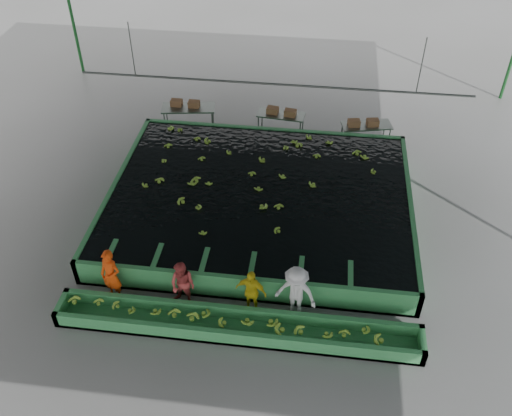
# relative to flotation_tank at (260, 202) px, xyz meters

# --- Properties ---
(ground) EXTENTS (80.00, 80.00, 0.00)m
(ground) POSITION_rel_flotation_tank_xyz_m (0.00, -1.50, -0.45)
(ground) COLOR slate
(ground) RESTS_ON ground
(shed_roof) EXTENTS (20.00, 22.00, 0.04)m
(shed_roof) POSITION_rel_flotation_tank_xyz_m (0.00, -1.50, 4.55)
(shed_roof) COLOR slate
(shed_roof) RESTS_ON shed_posts
(shed_posts) EXTENTS (20.00, 22.00, 5.00)m
(shed_posts) POSITION_rel_flotation_tank_xyz_m (0.00, -1.50, 2.05)
(shed_posts) COLOR #1C6027
(shed_posts) RESTS_ON ground
(flotation_tank) EXTENTS (10.00, 8.00, 0.90)m
(flotation_tank) POSITION_rel_flotation_tank_xyz_m (0.00, 0.00, 0.00)
(flotation_tank) COLOR #338445
(flotation_tank) RESTS_ON ground
(tank_water) EXTENTS (9.70, 7.70, 0.00)m
(tank_water) POSITION_rel_flotation_tank_xyz_m (0.00, -0.00, 0.40)
(tank_water) COLOR black
(tank_water) RESTS_ON flotation_tank
(sorting_trough) EXTENTS (10.00, 1.00, 0.50)m
(sorting_trough) POSITION_rel_flotation_tank_xyz_m (0.00, -5.10, -0.20)
(sorting_trough) COLOR #338445
(sorting_trough) RESTS_ON ground
(cableway_rail) EXTENTS (0.08, 0.08, 14.00)m
(cableway_rail) POSITION_rel_flotation_tank_xyz_m (0.00, 3.50, 2.55)
(cableway_rail) COLOR #59605B
(cableway_rail) RESTS_ON shed_roof
(rail_hanger_left) EXTENTS (0.04, 0.04, 2.00)m
(rail_hanger_left) POSITION_rel_flotation_tank_xyz_m (-5.00, 3.50, 3.55)
(rail_hanger_left) COLOR #59605B
(rail_hanger_left) RESTS_ON shed_roof
(rail_hanger_right) EXTENTS (0.04, 0.04, 2.00)m
(rail_hanger_right) POSITION_rel_flotation_tank_xyz_m (5.00, 3.50, 3.55)
(rail_hanger_right) COLOR #59605B
(rail_hanger_right) RESTS_ON shed_roof
(worker_a) EXTENTS (0.73, 0.58, 1.75)m
(worker_a) POSITION_rel_flotation_tank_xyz_m (-3.68, -4.30, 0.43)
(worker_a) COLOR #E73F0A
(worker_a) RESTS_ON ground
(worker_b) EXTENTS (0.90, 0.79, 1.56)m
(worker_b) POSITION_rel_flotation_tank_xyz_m (-1.63, -4.30, 0.33)
(worker_b) COLOR #B03A39
(worker_b) RESTS_ON ground
(worker_c) EXTENTS (0.96, 0.56, 1.53)m
(worker_c) POSITION_rel_flotation_tank_xyz_m (0.29, -4.30, 0.32)
(worker_c) COLOR gold
(worker_c) RESTS_ON ground
(worker_d) EXTENTS (1.28, 0.92, 1.79)m
(worker_d) POSITION_rel_flotation_tank_xyz_m (1.52, -4.30, 0.45)
(worker_d) COLOR silver
(worker_d) RESTS_ON ground
(packing_table_left) EXTENTS (2.23, 1.16, 0.97)m
(packing_table_left) POSITION_rel_flotation_tank_xyz_m (-3.53, 4.96, 0.03)
(packing_table_left) COLOR #59605B
(packing_table_left) RESTS_ON ground
(packing_table_mid) EXTENTS (1.96, 0.95, 0.86)m
(packing_table_mid) POSITION_rel_flotation_tank_xyz_m (0.22, 5.09, -0.02)
(packing_table_mid) COLOR #59605B
(packing_table_mid) RESTS_ON ground
(packing_table_right) EXTENTS (2.04, 1.19, 0.87)m
(packing_table_right) POSITION_rel_flotation_tank_xyz_m (3.60, 4.69, -0.01)
(packing_table_right) COLOR #59605B
(packing_table_right) RESTS_ON ground
(box_stack_left) EXTENTS (1.17, 0.34, 0.25)m
(box_stack_left) POSITION_rel_flotation_tank_xyz_m (-3.66, 5.02, 0.52)
(box_stack_left) COLOR brown
(box_stack_left) RESTS_ON packing_table_left
(box_stack_mid) EXTENTS (1.22, 0.51, 0.25)m
(box_stack_mid) POSITION_rel_flotation_tank_xyz_m (0.23, 5.06, 0.41)
(box_stack_mid) COLOR brown
(box_stack_mid) RESTS_ON packing_table_mid
(box_stack_right) EXTENTS (1.22, 0.54, 0.26)m
(box_stack_right) POSITION_rel_flotation_tank_xyz_m (3.45, 4.61, 0.42)
(box_stack_right) COLOR brown
(box_stack_right) RESTS_ON packing_table_right
(floating_bananas) EXTENTS (8.79, 5.99, 0.12)m
(floating_bananas) POSITION_rel_flotation_tank_xyz_m (0.00, 0.80, 0.40)
(floating_bananas) COLOR #7BAB30
(floating_bananas) RESTS_ON tank_water
(trough_bananas) EXTENTS (8.98, 0.60, 0.12)m
(trough_bananas) POSITION_rel_flotation_tank_xyz_m (0.00, -5.10, -0.05)
(trough_bananas) COLOR #7BAB30
(trough_bananas) RESTS_ON sorting_trough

